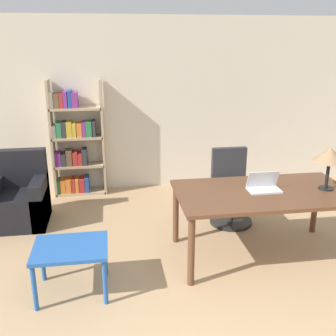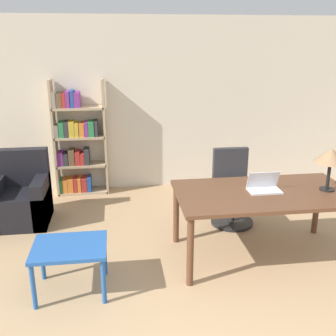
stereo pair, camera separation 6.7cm
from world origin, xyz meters
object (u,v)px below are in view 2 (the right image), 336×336
at_px(desk, 263,199).
at_px(armchair, 21,200).
at_px(laptop, 264,187).
at_px(side_table_blue, 70,252).
at_px(office_chair, 232,191).
at_px(bookshelf, 77,144).
at_px(table_lamp, 331,156).

bearing_deg(desk, armchair, 156.03).
xyz_separation_m(laptop, side_table_blue, (-2.05, -0.41, -0.40)).
relative_size(office_chair, bookshelf, 0.55).
distance_m(side_table_blue, bookshelf, 2.66).
distance_m(desk, laptop, 0.13).
bearing_deg(armchair, bookshelf, 55.22).
xyz_separation_m(office_chair, armchair, (-2.78, 0.36, -0.12)).
bearing_deg(laptop, table_lamp, -5.47).
relative_size(office_chair, armchair, 1.03).
distance_m(table_lamp, bookshelf, 3.69).
height_order(table_lamp, office_chair, table_lamp).
bearing_deg(bookshelf, laptop, -45.54).
xyz_separation_m(desk, table_lamp, (0.70, -0.04, 0.46)).
bearing_deg(office_chair, side_table_blue, -146.68).
height_order(desk, laptop, laptop).
height_order(desk, side_table_blue, desk).
height_order(table_lamp, bookshelf, bookshelf).
height_order(office_chair, side_table_blue, office_chair).
bearing_deg(office_chair, desk, -85.53).
relative_size(desk, table_lamp, 4.05).
xyz_separation_m(desk, office_chair, (-0.07, 0.91, -0.26)).
bearing_deg(desk, office_chair, 94.47).
relative_size(armchair, bookshelf, 0.53).
height_order(table_lamp, armchair, table_lamp).
relative_size(desk, armchair, 1.99).
bearing_deg(table_lamp, desk, 176.86).
distance_m(office_chair, side_table_blue, 2.36).
bearing_deg(side_table_blue, table_lamp, 7.20).
height_order(side_table_blue, armchair, armchair).
relative_size(laptop, side_table_blue, 0.50).
bearing_deg(armchair, table_lamp, -20.20).
xyz_separation_m(laptop, bookshelf, (-2.18, 2.22, -0.02)).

